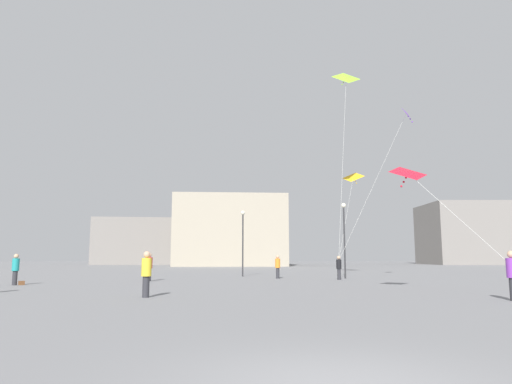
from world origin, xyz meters
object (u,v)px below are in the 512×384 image
Objects in this scene: person_in_teal at (16,268)px; kite_violet_delta at (406,116)px; person_in_purple at (512,273)px; building_right_hall at (491,234)px; person_in_black at (339,267)px; kite_crimson_delta at (409,174)px; person_in_orange at (278,266)px; handbag_beside_flyer at (21,283)px; building_centre_hall at (230,232)px; person_in_red at (149,266)px; kite_lime_delta at (346,80)px; kite_amber_delta at (353,178)px; lamppost_east at (344,228)px; person_in_yellow at (146,272)px; lamppost_west at (243,233)px; building_left_hall at (141,242)px.

person_in_teal is 0.16× the size of kite_violet_delta.
person_in_purple is 87.66m from building_right_hall.
kite_crimson_delta reaches higher than person_in_black.
handbag_beside_flyer is (-15.58, -6.96, -0.83)m from person_in_orange.
building_right_hall is at bearing -3.70° from person_in_black.
kite_crimson_delta is 0.24× the size of building_centre_hall.
person_in_purple is (15.87, -14.76, -0.00)m from person_in_red.
kite_lime_delta is at bearing 0.10° from person_in_black.
building_centre_hall is 59.21× the size of handbag_beside_flyer.
building_centre_hall is at bearing 105.84° from kite_amber_delta.
lamppost_east is at bearing 143.79° from kite_violet_delta.
person_in_purple reaches higher than person_in_teal.
building_right_hall is (66.60, 64.98, 5.21)m from person_in_teal.
lamppost_west is (4.55, 19.20, 2.58)m from person_in_yellow.
person_in_teal is 0.96× the size of person_in_red.
person_in_orange reaches higher than handbag_beside_flyer.
building_left_hall is 0.98× the size of building_centre_hall.
lamppost_west is (0.84, -44.65, -2.35)m from building_centre_hall.
person_in_teal is at bearing 132.15° from person_in_yellow.
kite_crimson_delta is (20.52, -7.13, 4.46)m from person_in_teal.
building_centre_hall is at bearing 97.23° from kite_crimson_delta.
lamppost_east is at bearing 176.63° from person_in_orange.
kite_amber_delta is 11.47m from kite_violet_delta.
kite_lime_delta is 0.55× the size of building_right_hall.
kite_lime_delta is at bearing -79.48° from building_centre_hall.
lamppost_west is (-11.50, 6.83, -8.11)m from kite_violet_delta.
lamppost_west reaches higher than person_in_teal.
person_in_yellow is at bearing 99.53° from person_in_red.
person_in_orange is at bearing -86.05° from building_centre_hall.
lamppost_west is (-9.39, 21.48, 2.58)m from person_in_purple.
building_centre_hall is at bearing -86.13° from person_in_orange.
kite_violet_delta reaches higher than person_in_black.
person_in_orange is 48.65m from building_centre_hall.
building_right_hall is at bearing -131.25° from person_in_orange.
kite_violet_delta reaches higher than lamppost_west.
person_in_purple is 0.10× the size of building_left_hall.
lamppost_west reaches higher than handbag_beside_flyer.
person_in_orange is 17.08m from handbag_beside_flyer.
person_in_purple is 27.01m from kite_amber_delta.
kite_violet_delta is at bearing -17.67° from person_in_purple.
person_in_black is 4.63m from person_in_orange.
building_right_hall is at bearing 52.07° from kite_lime_delta.
building_right_hall is 4.86× the size of lamppost_east.
lamppost_east is at bearing 47.57° from person_in_yellow.
person_in_purple is at bearing -135.90° from person_in_black.
kite_crimson_delta is at bearing -37.79° from person_in_teal.
person_in_black is at bearing -127.79° from building_right_hall.
kite_lime_delta is 46.90× the size of handbag_beside_flyer.
lamppost_west is (-53.16, -54.29, -2.60)m from building_right_hall.
person_in_black is at bearing -4.77° from person_in_teal.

